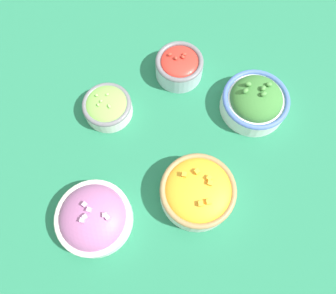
% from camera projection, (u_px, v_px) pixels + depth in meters
% --- Properties ---
extents(ground_plane, '(3.00, 3.00, 0.00)m').
position_uv_depth(ground_plane, '(168.00, 152.00, 0.73)').
color(ground_plane, '#23704C').
extents(bowl_squash, '(0.15, 0.15, 0.08)m').
position_uv_depth(bowl_squash, '(198.00, 192.00, 0.66)').
color(bowl_squash, silver).
rests_on(bowl_squash, ground_plane).
extents(bowl_cherry_tomatoes, '(0.11, 0.11, 0.07)m').
position_uv_depth(bowl_cherry_tomatoes, '(179.00, 66.00, 0.77)').
color(bowl_cherry_tomatoes, '#B2C1CC').
rests_on(bowl_cherry_tomatoes, ground_plane).
extents(bowl_broccoli, '(0.15, 0.15, 0.08)m').
position_uv_depth(bowl_broccoli, '(255.00, 101.00, 0.74)').
color(bowl_broccoli, white).
rests_on(bowl_broccoli, ground_plane).
extents(bowl_red_onion, '(0.15, 0.15, 0.08)m').
position_uv_depth(bowl_red_onion, '(94.00, 218.00, 0.65)').
color(bowl_red_onion, white).
rests_on(bowl_red_onion, ground_plane).
extents(bowl_lettuce, '(0.11, 0.11, 0.06)m').
position_uv_depth(bowl_lettuce, '(107.00, 106.00, 0.74)').
color(bowl_lettuce, silver).
rests_on(bowl_lettuce, ground_plane).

